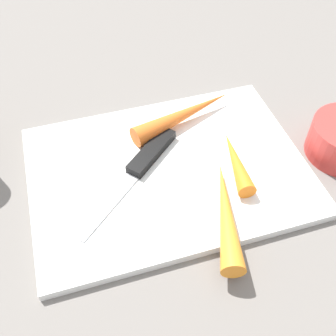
# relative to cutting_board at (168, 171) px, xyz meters

# --- Properties ---
(ground_plane) EXTENTS (1.40, 1.40, 0.00)m
(ground_plane) POSITION_rel_cutting_board_xyz_m (0.00, 0.00, -0.01)
(ground_plane) COLOR slate
(cutting_board) EXTENTS (0.36, 0.26, 0.01)m
(cutting_board) POSITION_rel_cutting_board_xyz_m (0.00, 0.00, 0.00)
(cutting_board) COLOR white
(cutting_board) RESTS_ON ground_plane
(knife) EXTENTS (0.16, 0.15, 0.01)m
(knife) POSITION_rel_cutting_board_xyz_m (-0.02, 0.02, 0.01)
(knife) COLOR #B7B7BC
(knife) RESTS_ON cutting_board
(carrot_longest) EXTENTS (0.17, 0.08, 0.03)m
(carrot_longest) POSITION_rel_cutting_board_xyz_m (0.05, 0.08, 0.02)
(carrot_longest) COLOR orange
(carrot_longest) RESTS_ON cutting_board
(carrot_shortest) EXTENTS (0.04, 0.11, 0.02)m
(carrot_shortest) POSITION_rel_cutting_board_xyz_m (0.08, -0.02, 0.02)
(carrot_shortest) COLOR orange
(carrot_shortest) RESTS_ON cutting_board
(carrot_medium) EXTENTS (0.07, 0.15, 0.03)m
(carrot_medium) POSITION_rel_cutting_board_xyz_m (0.04, -0.10, 0.02)
(carrot_medium) COLOR orange
(carrot_medium) RESTS_ON cutting_board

